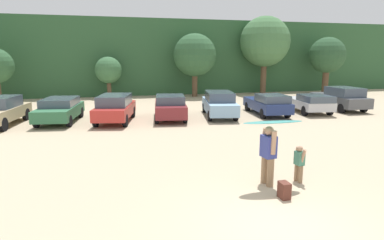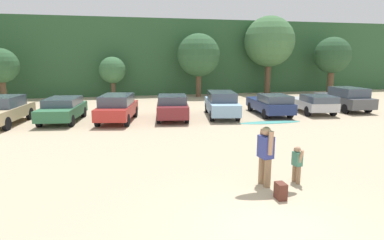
% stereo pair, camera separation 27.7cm
% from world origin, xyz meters
% --- Properties ---
extents(ground_plane, '(120.00, 120.00, 0.00)m').
position_xyz_m(ground_plane, '(0.00, 0.00, 0.00)').
color(ground_plane, tan).
extents(hillside_ridge, '(108.00, 12.00, 7.39)m').
position_xyz_m(hillside_ridge, '(0.00, 32.01, 3.69)').
color(hillside_ridge, '#2D5633').
rests_on(hillside_ridge, ground_plane).
extents(tree_center, '(2.41, 2.41, 3.76)m').
position_xyz_m(tree_center, '(-3.55, 24.82, 2.53)').
color(tree_center, brown).
rests_on(tree_center, ground_plane).
extents(tree_right, '(4.01, 4.01, 5.91)m').
position_xyz_m(tree_right, '(4.38, 24.12, 3.88)').
color(tree_right, brown).
rests_on(tree_right, ground_plane).
extents(tree_center_right, '(5.00, 5.00, 7.74)m').
position_xyz_m(tree_center_right, '(11.79, 24.68, 5.21)').
color(tree_center_right, brown).
rests_on(tree_center_right, ground_plane).
extents(tree_ridge_back, '(3.62, 3.62, 5.72)m').
position_xyz_m(tree_ridge_back, '(18.20, 23.43, 3.86)').
color(tree_ridge_back, brown).
rests_on(tree_ridge_back, ground_plane).
extents(parked_car_forest_green, '(2.45, 4.57, 1.38)m').
position_xyz_m(parked_car_forest_green, '(-6.38, 13.96, 0.76)').
color(parked_car_forest_green, '#2D6642').
rests_on(parked_car_forest_green, ground_plane).
extents(parked_car_red, '(2.66, 4.56, 1.59)m').
position_xyz_m(parked_car_red, '(-3.27, 13.21, 0.85)').
color(parked_car_red, '#B72D28').
rests_on(parked_car_red, ground_plane).
extents(parked_car_maroon, '(2.40, 4.43, 1.48)m').
position_xyz_m(parked_car_maroon, '(-0.01, 13.26, 0.77)').
color(parked_car_maroon, maroon).
rests_on(parked_car_maroon, ground_plane).
extents(parked_car_sky_blue, '(2.53, 4.88, 1.58)m').
position_xyz_m(parked_car_sky_blue, '(3.18, 13.42, 0.83)').
color(parked_car_sky_blue, '#84ADD1').
rests_on(parked_car_sky_blue, ground_plane).
extents(parked_car_navy, '(2.19, 4.64, 1.40)m').
position_xyz_m(parked_car_navy, '(6.45, 13.19, 0.73)').
color(parked_car_navy, navy).
rests_on(parked_car_navy, ground_plane).
extents(parked_car_silver, '(2.42, 4.22, 1.29)m').
position_xyz_m(parked_car_silver, '(9.58, 13.17, 0.70)').
color(parked_car_silver, silver).
rests_on(parked_car_silver, ground_plane).
extents(parked_car_dark_gray, '(2.08, 4.74, 1.64)m').
position_xyz_m(parked_car_dark_gray, '(12.52, 13.89, 0.84)').
color(parked_car_dark_gray, '#4C4F54').
rests_on(parked_car_dark_gray, ground_plane).
extents(person_adult, '(0.38, 0.71, 1.77)m').
position_xyz_m(person_adult, '(0.87, 2.30, 1.00)').
color(person_adult, '#8C6B4C').
rests_on(person_adult, ground_plane).
extents(person_child, '(0.24, 0.52, 1.13)m').
position_xyz_m(person_child, '(1.89, 2.26, 0.64)').
color(person_child, '#8C6B4C').
rests_on(person_child, ground_plane).
extents(surfboard_teal, '(1.82, 0.59, 0.12)m').
position_xyz_m(surfboard_teal, '(0.92, 2.18, 1.91)').
color(surfboard_teal, teal).
extents(backpack_dropped, '(0.24, 0.34, 0.45)m').
position_xyz_m(backpack_dropped, '(0.87, 1.31, 0.22)').
color(backpack_dropped, '#592D23').
rests_on(backpack_dropped, ground_plane).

